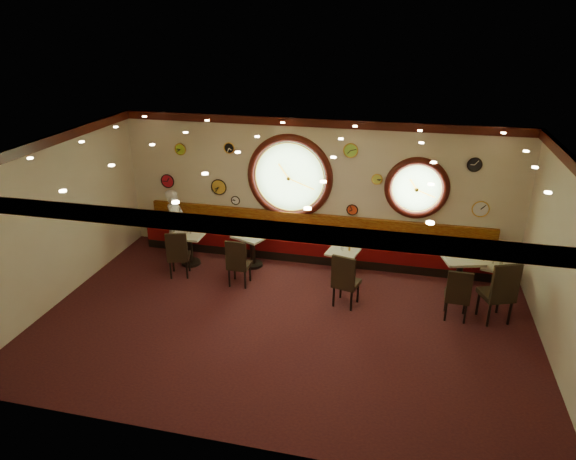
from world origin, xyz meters
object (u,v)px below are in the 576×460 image
at_px(chair_c, 345,278).
at_px(chair_e, 501,289).
at_px(condiment_c_bottle, 349,248).
at_px(condiment_e_bottle, 502,260).
at_px(chair_d, 458,292).
at_px(condiment_c_salt, 341,247).
at_px(condiment_d_pepper, 466,256).
at_px(condiment_c_pepper, 343,249).
at_px(condiment_e_salt, 493,262).
at_px(table_a, 190,245).
at_px(condiment_a_pepper, 190,232).
at_px(condiment_a_bottle, 192,229).
at_px(chair_a, 178,252).
at_px(table_e, 497,277).
at_px(waiter, 176,223).
at_px(condiment_e_pepper, 501,264).
at_px(condiment_a_salt, 188,230).
at_px(condiment_b_bottle, 259,230).
at_px(table_b, 252,246).
at_px(condiment_d_bottle, 466,252).
at_px(condiment_d_salt, 455,253).
at_px(table_c, 343,261).
at_px(condiment_b_pepper, 252,233).
at_px(chair_b, 238,260).
at_px(condiment_b_salt, 247,230).

xyz_separation_m(chair_c, chair_e, (2.79, 0.07, 0.08)).
height_order(condiment_c_bottle, condiment_e_bottle, condiment_e_bottle).
xyz_separation_m(chair_d, condiment_c_salt, (-2.29, 1.12, 0.14)).
bearing_deg(chair_d, condiment_d_pepper, 81.89).
bearing_deg(chair_d, condiment_c_pepper, 157.24).
relative_size(chair_d, condiment_e_salt, 7.42).
relative_size(table_a, condiment_a_pepper, 7.32).
xyz_separation_m(condiment_a_pepper, condiment_a_bottle, (0.00, 0.11, 0.02)).
distance_m(chair_a, condiment_a_bottle, 0.77).
bearing_deg(table_e, waiter, 177.81).
height_order(condiment_c_pepper, condiment_e_pepper, condiment_c_pepper).
bearing_deg(condiment_a_salt, condiment_b_bottle, 10.14).
relative_size(condiment_a_pepper, condiment_e_salt, 1.20).
relative_size(table_b, condiment_d_bottle, 6.02).
bearing_deg(condiment_a_bottle, condiment_b_bottle, 9.55).
distance_m(chair_d, waiter, 6.32).
height_order(table_a, condiment_e_salt, table_a).
bearing_deg(chair_d, condiment_d_salt, 93.62).
height_order(condiment_c_salt, condiment_e_bottle, condiment_e_bottle).
xyz_separation_m(table_c, table_e, (3.09, 0.06, -0.02)).
bearing_deg(condiment_e_pepper, table_b, 178.66).
bearing_deg(condiment_c_pepper, condiment_d_pepper, -1.04).
distance_m(condiment_d_bottle, condiment_e_bottle, 0.73).
height_order(condiment_a_pepper, condiment_d_bottle, condiment_d_bottle).
height_order(condiment_a_pepper, condiment_b_pepper, condiment_b_pepper).
relative_size(table_a, condiment_d_salt, 7.23).
bearing_deg(condiment_d_bottle, waiter, 177.52).
bearing_deg(waiter, condiment_e_salt, -91.17).
relative_size(condiment_a_pepper, condiment_d_bottle, 0.68).
bearing_deg(table_a, chair_e, -8.58).
distance_m(condiment_b_bottle, condiment_e_pepper, 5.05).
xyz_separation_m(chair_b, condiment_d_bottle, (4.50, 0.83, 0.29)).
relative_size(condiment_b_pepper, condiment_e_bottle, 0.57).
relative_size(table_c, condiment_c_salt, 6.93).
height_order(chair_e, condiment_a_pepper, chair_e).
height_order(table_a, condiment_b_pepper, condiment_b_pepper).
bearing_deg(condiment_c_bottle, table_e, 0.48).
xyz_separation_m(chair_c, condiment_d_salt, (2.05, 1.10, 0.24)).
bearing_deg(table_a, condiment_a_salt, 130.54).
xyz_separation_m(chair_d, condiment_e_pepper, (0.88, 1.15, 0.11)).
distance_m(chair_a, condiment_e_salt, 6.47).
height_order(chair_c, condiment_a_salt, chair_c).
bearing_deg(condiment_b_salt, chair_e, -14.08).
bearing_deg(condiment_d_pepper, condiment_a_bottle, 178.93).
relative_size(chair_b, condiment_c_bottle, 4.70).
distance_m(table_b, condiment_b_bottle, 0.40).
height_order(table_e, condiment_e_pepper, condiment_e_pepper).
distance_m(condiment_d_pepper, condiment_c_bottle, 2.32).
height_order(condiment_a_salt, condiment_e_pepper, condiment_a_salt).
bearing_deg(condiment_e_pepper, table_e, -163.07).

